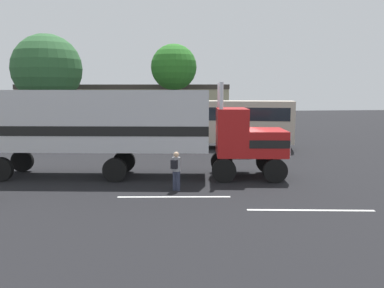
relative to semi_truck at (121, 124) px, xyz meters
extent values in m
plane|color=black|center=(5.35, -0.56, -2.52)|extent=(120.00, 120.00, 0.00)
cube|color=silver|center=(2.13, -4.06, -2.52)|extent=(4.38, 0.72, 0.01)
cube|color=silver|center=(6.66, -6.44, -2.52)|extent=(4.37, 0.86, 0.01)
cube|color=#B21919|center=(6.75, -1.11, -0.82)|extent=(2.18, 2.76, 1.20)
cube|color=#B21919|center=(5.17, -0.85, -0.32)|extent=(1.78, 2.69, 2.20)
cube|color=silver|center=(7.67, -1.26, -0.82)|extent=(0.42, 2.09, 1.08)
cube|color=black|center=(6.75, -1.11, -0.76)|extent=(2.19, 2.80, 0.36)
cylinder|color=silver|center=(4.80, 0.32, 0.28)|extent=(0.18, 0.18, 3.40)
cylinder|color=silver|center=(4.45, -1.85, 0.28)|extent=(0.18, 0.18, 3.40)
cube|color=silver|center=(-1.10, 0.17, 0.23)|extent=(10.78, 4.26, 2.80)
cube|color=black|center=(-1.10, 0.17, -0.19)|extent=(10.79, 4.30, 0.44)
cylinder|color=silver|center=(5.79, 0.37, -1.57)|extent=(1.39, 0.84, 0.64)
cylinder|color=black|center=(7.22, -0.07, -1.97)|extent=(1.13, 0.47, 1.10)
cylinder|color=black|center=(6.87, -2.24, -1.97)|extent=(1.13, 0.47, 1.10)
cylinder|color=black|center=(4.95, 0.30, -1.97)|extent=(1.13, 0.47, 1.10)
cylinder|color=black|center=(4.60, -1.87, -1.97)|extent=(1.13, 0.47, 1.10)
cylinder|color=black|center=(0.06, 1.10, -1.97)|extent=(1.13, 0.47, 1.10)
cylinder|color=black|center=(-0.29, -1.07, -1.97)|extent=(1.13, 0.47, 1.10)
cylinder|color=black|center=(-5.12, 1.94, -1.97)|extent=(1.13, 0.47, 1.10)
cylinder|color=black|center=(-5.47, -0.23, -1.97)|extent=(1.13, 0.47, 1.10)
cylinder|color=#2D3347|center=(2.26, -2.99, -2.11)|extent=(0.18, 0.18, 0.82)
cylinder|color=#2D3347|center=(2.39, -3.07, -2.11)|extent=(0.18, 0.18, 0.82)
cylinder|color=gray|center=(2.32, -3.03, -1.41)|extent=(0.34, 0.34, 0.58)
sphere|color=tan|center=(2.32, -3.03, -1.01)|extent=(0.23, 0.23, 0.23)
cube|color=black|center=(2.22, -3.20, -1.39)|extent=(0.31, 0.27, 0.36)
cube|color=#BFB29E|center=(6.32, 8.92, -0.57)|extent=(11.26, 5.66, 2.90)
cube|color=black|center=(6.32, 8.92, 0.01)|extent=(10.65, 5.50, 0.90)
cylinder|color=black|center=(10.57, 8.80, -2.02)|extent=(1.04, 0.56, 1.00)
cylinder|color=black|center=(9.91, 6.65, -2.02)|extent=(1.04, 0.56, 1.00)
cylinder|color=black|center=(3.11, 11.08, -2.02)|extent=(1.04, 0.56, 1.00)
cylinder|color=black|center=(2.45, 8.93, -2.02)|extent=(1.04, 0.56, 1.00)
cube|color=#234C8C|center=(-4.85, 10.00, -1.85)|extent=(4.63, 2.46, 0.70)
cube|color=#1E232D|center=(-5.05, 10.03, -1.23)|extent=(2.33, 1.96, 0.55)
cylinder|color=black|center=(-3.25, 10.54, -2.20)|extent=(0.67, 0.32, 0.64)
cylinder|color=black|center=(-3.49, 9.00, -2.20)|extent=(0.67, 0.32, 0.64)
cylinder|color=black|center=(-6.22, 11.00, -2.20)|extent=(0.67, 0.32, 0.64)
cylinder|color=black|center=(-6.46, 9.46, -2.20)|extent=(0.67, 0.32, 0.64)
cylinder|color=brown|center=(-7.45, 19.80, -0.59)|extent=(0.44, 0.44, 3.86)
sphere|color=#2D5D31|center=(-7.45, 19.80, 3.59)|extent=(6.43, 6.43, 6.43)
cylinder|color=brown|center=(4.38, 19.87, -0.11)|extent=(0.44, 0.44, 4.82)
sphere|color=#296E22|center=(4.38, 19.87, 3.85)|extent=(4.45, 4.45, 4.45)
cube|color=#B7AD8C|center=(-0.44, 26.74, -0.14)|extent=(23.55, 9.61, 4.76)
cube|color=#3F3833|center=(-0.44, 26.74, 1.99)|extent=(23.67, 9.72, 0.50)
camera|label=1|loc=(0.76, -19.04, 1.60)|focal=37.06mm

